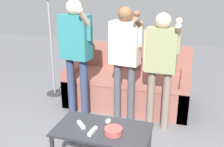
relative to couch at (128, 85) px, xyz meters
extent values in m
cube|color=brown|center=(0.00, -0.05, -0.09)|extent=(1.84, 0.87, 0.43)
cube|color=#94584D|center=(0.00, -0.12, 0.15)|extent=(1.56, 0.75, 0.06)
cube|color=brown|center=(0.00, 0.30, 0.35)|extent=(1.84, 0.18, 0.46)
cube|color=brown|center=(-0.85, -0.05, -0.01)|extent=(0.14, 0.87, 0.58)
cube|color=brown|center=(0.85, -0.05, -0.01)|extent=(0.14, 0.87, 0.58)
cube|color=#2D2D33|center=(0.07, -1.48, 0.07)|extent=(0.98, 0.53, 0.03)
cylinder|color=#2D2D33|center=(-0.39, -1.25, -0.12)|extent=(0.04, 0.04, 0.36)
cylinder|color=#2D2D33|center=(0.53, -1.25, -0.12)|extent=(0.04, 0.04, 0.36)
cylinder|color=#B24C47|center=(0.21, -1.54, 0.11)|extent=(0.18, 0.18, 0.06)
ellipsoid|color=white|center=(0.09, -1.36, 0.11)|extent=(0.06, 0.09, 0.05)
cylinder|color=#4C4C51|center=(0.09, -1.35, 0.13)|extent=(0.02, 0.02, 0.01)
cylinder|color=#2D2D33|center=(-1.29, -0.03, -0.29)|extent=(0.28, 0.28, 0.02)
cylinder|color=gray|center=(-1.29, -0.03, 0.55)|extent=(0.03, 0.03, 1.67)
cylinder|color=#2D3856|center=(-0.69, -0.59, 0.12)|extent=(0.11, 0.11, 0.84)
cylinder|color=#2D3856|center=(-0.48, -0.62, 0.12)|extent=(0.11, 0.11, 0.84)
cube|color=#28757A|center=(-0.59, -0.61, 0.83)|extent=(0.43, 0.27, 0.58)
sphere|color=beige|center=(-0.59, -0.61, 1.21)|extent=(0.20, 0.20, 0.20)
cylinder|color=beige|center=(-0.79, -0.58, 0.80)|extent=(0.07, 0.07, 0.55)
cylinder|color=#28757A|center=(-0.39, -0.64, 0.94)|extent=(0.07, 0.07, 0.27)
cylinder|color=beige|center=(-0.40, -0.73, 1.09)|extent=(0.10, 0.25, 0.24)
sphere|color=beige|center=(-0.42, -0.82, 1.19)|extent=(0.08, 0.08, 0.08)
cylinder|color=#47474C|center=(-0.04, -0.51, 0.10)|extent=(0.10, 0.10, 0.80)
cylinder|color=#47474C|center=(0.16, -0.54, 0.10)|extent=(0.10, 0.10, 0.80)
cube|color=beige|center=(0.06, -0.52, 0.77)|extent=(0.41, 0.25, 0.55)
sphere|color=brown|center=(0.06, -0.52, 1.14)|extent=(0.19, 0.19, 0.19)
cylinder|color=brown|center=(-0.13, -0.50, 0.75)|extent=(0.07, 0.07, 0.52)
cylinder|color=beige|center=(0.25, -0.55, 0.88)|extent=(0.07, 0.07, 0.26)
cylinder|color=brown|center=(0.24, -0.61, 1.05)|extent=(0.10, 0.27, 0.18)
sphere|color=brown|center=(0.23, -0.67, 1.16)|extent=(0.08, 0.08, 0.08)
cylinder|color=#756656|center=(0.44, -0.62, 0.08)|extent=(0.10, 0.10, 0.78)
cylinder|color=#756656|center=(0.63, -0.62, 0.08)|extent=(0.10, 0.10, 0.78)
cube|color=gray|center=(0.53, -0.62, 0.74)|extent=(0.37, 0.20, 0.53)
sphere|color=beige|center=(0.53, -0.62, 1.09)|extent=(0.18, 0.18, 0.18)
cylinder|color=beige|center=(0.35, -0.62, 0.71)|extent=(0.07, 0.07, 0.50)
cylinder|color=gray|center=(0.72, -0.62, 0.84)|extent=(0.07, 0.07, 0.25)
cylinder|color=beige|center=(0.72, -0.69, 1.00)|extent=(0.06, 0.25, 0.18)
sphere|color=beige|center=(0.72, -0.75, 1.11)|extent=(0.07, 0.07, 0.07)
cube|color=white|center=(-0.16, -1.50, 0.10)|extent=(0.13, 0.13, 0.03)
cylinder|color=silver|center=(-0.18, -1.48, 0.12)|extent=(0.01, 0.01, 0.00)
cube|color=silver|center=(-0.13, -1.53, 0.12)|extent=(0.02, 0.02, 0.00)
cube|color=white|center=(0.00, -1.58, 0.10)|extent=(0.05, 0.16, 0.03)
cylinder|color=silver|center=(0.01, -1.55, 0.12)|extent=(0.01, 0.01, 0.00)
cube|color=silver|center=(0.00, -1.63, 0.12)|extent=(0.02, 0.02, 0.00)
camera|label=1|loc=(0.83, -3.68, 1.48)|focal=41.45mm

